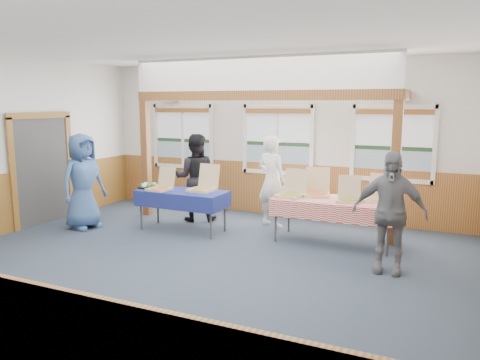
# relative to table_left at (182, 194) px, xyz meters

# --- Properties ---
(floor) EXTENTS (8.00, 8.00, 0.00)m
(floor) POSITION_rel_table_left_xyz_m (1.15, -1.52, -0.69)
(floor) COLOR #283542
(floor) RESTS_ON ground
(ceiling) EXTENTS (8.00, 8.00, 0.00)m
(ceiling) POSITION_rel_table_left_xyz_m (1.15, -1.52, 2.51)
(ceiling) COLOR white
(ceiling) RESTS_ON wall_back
(wall_back) EXTENTS (8.00, 0.00, 8.00)m
(wall_back) POSITION_rel_table_left_xyz_m (1.15, 1.98, 0.91)
(wall_back) COLOR silver
(wall_back) RESTS_ON floor
(wainscot_back) EXTENTS (7.98, 0.05, 1.10)m
(wainscot_back) POSITION_rel_table_left_xyz_m (1.15, 1.95, -0.14)
(wainscot_back) COLOR brown
(wainscot_back) RESTS_ON floor
(wainscot_left) EXTENTS (0.05, 6.98, 1.10)m
(wainscot_left) POSITION_rel_table_left_xyz_m (-2.82, -1.52, -0.14)
(wainscot_left) COLOR brown
(wainscot_left) RESTS_ON floor
(cased_opening) EXTENTS (0.06, 1.30, 2.10)m
(cased_opening) POSITION_rel_table_left_xyz_m (-2.81, -0.62, 0.36)
(cased_opening) COLOR #383838
(cased_opening) RESTS_ON wall_left
(window_left) EXTENTS (1.56, 0.10, 1.46)m
(window_left) POSITION_rel_table_left_xyz_m (-1.15, 1.93, 0.98)
(window_left) COLOR white
(window_left) RESTS_ON wall_back
(window_mid) EXTENTS (1.56, 0.10, 1.46)m
(window_mid) POSITION_rel_table_left_xyz_m (1.15, 1.93, 0.98)
(window_mid) COLOR white
(window_mid) RESTS_ON wall_back
(window_right) EXTENTS (1.56, 0.10, 1.46)m
(window_right) POSITION_rel_table_left_xyz_m (3.45, 1.93, 0.98)
(window_right) COLOR white
(window_right) RESTS_ON wall_back
(post_left) EXTENTS (0.15, 0.15, 2.40)m
(post_left) POSITION_rel_table_left_xyz_m (-1.35, 0.78, 0.51)
(post_left) COLOR #5A3914
(post_left) RESTS_ON floor
(post_right) EXTENTS (0.15, 0.15, 2.40)m
(post_right) POSITION_rel_table_left_xyz_m (3.65, 0.78, 0.51)
(post_right) COLOR #5A3914
(post_right) RESTS_ON floor
(cross_beam) EXTENTS (5.15, 0.18, 0.18)m
(cross_beam) POSITION_rel_table_left_xyz_m (1.15, 0.78, 1.80)
(cross_beam) COLOR #5A3914
(cross_beam) RESTS_ON post_left
(table_left) EXTENTS (1.81, 1.41, 0.76)m
(table_left) POSITION_rel_table_left_xyz_m (0.00, 0.00, 0.00)
(table_left) COLOR #383838
(table_left) RESTS_ON floor
(table_right) EXTENTS (2.18, 1.38, 0.76)m
(table_right) POSITION_rel_table_left_xyz_m (2.74, 0.40, 0.01)
(table_right) COLOR #383838
(table_right) RESTS_ON floor
(pizza_box_a) EXTENTS (0.42, 0.49, 0.41)m
(pizza_box_a) POSITION_rel_table_left_xyz_m (-0.40, -0.11, 0.13)
(pizza_box_a) COLOR #D5B48E
(pizza_box_a) RESTS_ON table_left
(pizza_box_b) EXTENTS (0.46, 0.55, 0.47)m
(pizza_box_b) POSITION_rel_table_left_xyz_m (0.35, 0.16, 0.13)
(pizza_box_b) COLOR #D5B48E
(pizza_box_b) RESTS_ON table_left
(pizza_box_c) EXTENTS (0.48, 0.56, 0.46)m
(pizza_box_c) POSITION_rel_table_left_xyz_m (2.00, 0.31, 0.13)
(pizza_box_c) COLOR #D5B48E
(pizza_box_c) RESTS_ON table_right
(pizza_box_d) EXTENTS (0.54, 0.61, 0.47)m
(pizza_box_d) POSITION_rel_table_left_xyz_m (2.38, 0.60, 0.13)
(pizza_box_d) COLOR #D5B48E
(pizza_box_d) RESTS_ON table_right
(pizza_box_e) EXTENTS (0.44, 0.51, 0.41)m
(pizza_box_e) POSITION_rel_table_left_xyz_m (2.99, 0.32, 0.13)
(pizza_box_e) COLOR #D5B48E
(pizza_box_e) RESTS_ON table_right
(pizza_box_f) EXTENTS (0.48, 0.55, 0.43)m
(pizza_box_f) POSITION_rel_table_left_xyz_m (3.40, 0.55, 0.13)
(pizza_box_f) COLOR #D5B48E
(pizza_box_f) RESTS_ON table_right
(veggie_tray) EXTENTS (0.41, 0.41, 0.09)m
(veggie_tray) POSITION_rel_table_left_xyz_m (-0.75, -0.00, 0.09)
(veggie_tray) COLOR black
(veggie_tray) RESTS_ON table_left
(drink_glass) EXTENTS (0.07, 0.07, 0.15)m
(drink_glass) POSITION_rel_table_left_xyz_m (3.59, 0.15, 0.14)
(drink_glass) COLOR #886216
(drink_glass) RESTS_ON table_right
(woman_white) EXTENTS (0.74, 0.60, 1.76)m
(woman_white) POSITION_rel_table_left_xyz_m (1.39, 0.99, 0.19)
(woman_white) COLOR white
(woman_white) RESTS_ON floor
(woman_black) EXTENTS (1.04, 0.94, 1.75)m
(woman_black) POSITION_rel_table_left_xyz_m (-0.18, 0.79, 0.18)
(woman_black) COLOR black
(woman_black) RESTS_ON floor
(man_blue) EXTENTS (0.73, 0.97, 1.80)m
(man_blue) POSITION_rel_table_left_xyz_m (-1.79, -0.61, 0.21)
(man_blue) COLOR #38588C
(man_blue) RESTS_ON floor
(person_grey) EXTENTS (1.01, 0.44, 1.72)m
(person_grey) POSITION_rel_table_left_xyz_m (3.75, -0.64, 0.16)
(person_grey) COLOR slate
(person_grey) RESTS_ON floor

